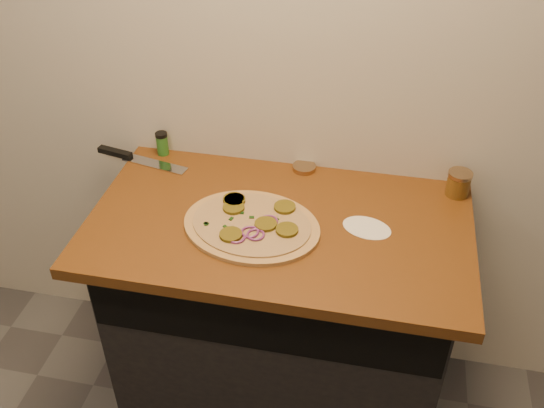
% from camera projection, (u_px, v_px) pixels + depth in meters
% --- Properties ---
extents(cabinet, '(1.10, 0.60, 0.86)m').
position_uv_depth(cabinet, '(280.00, 316.00, 2.21)').
color(cabinet, black).
rests_on(cabinet, ground).
extents(countertop, '(1.20, 0.70, 0.04)m').
position_uv_depth(countertop, '(279.00, 225.00, 1.91)').
color(countertop, brown).
rests_on(countertop, cabinet).
extents(pizza, '(0.49, 0.49, 0.03)m').
position_uv_depth(pizza, '(252.00, 224.00, 1.87)').
color(pizza, tan).
rests_on(pizza, countertop).
extents(chefs_knife, '(0.36, 0.11, 0.02)m').
position_uv_depth(chefs_knife, '(134.00, 158.00, 2.18)').
color(chefs_knife, '#B7BAC1').
rests_on(chefs_knife, countertop).
extents(mason_jar_lid, '(0.11, 0.11, 0.02)m').
position_uv_depth(mason_jar_lid, '(304.00, 168.00, 2.13)').
color(mason_jar_lid, '#A2825E').
rests_on(mason_jar_lid, countertop).
extents(salsa_jar, '(0.08, 0.08, 0.09)m').
position_uv_depth(salsa_jar, '(458.00, 183.00, 1.99)').
color(salsa_jar, '#A31B10').
rests_on(salsa_jar, countertop).
extents(spice_shaker, '(0.04, 0.04, 0.09)m').
position_uv_depth(spice_shaker, '(162.00, 143.00, 2.19)').
color(spice_shaker, '#296821').
rests_on(spice_shaker, countertop).
extents(flour_spill, '(0.19, 0.19, 0.00)m').
position_uv_depth(flour_spill, '(367.00, 228.00, 1.87)').
color(flour_spill, white).
rests_on(flour_spill, countertop).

